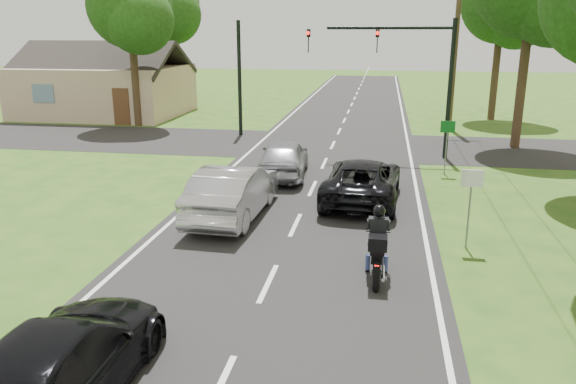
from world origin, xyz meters
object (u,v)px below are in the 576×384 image
object	(u,v)px
silver_sedan	(233,191)
sign_green	(447,134)
dark_car_behind	(60,364)
sign_white	(471,190)
silver_suv	(284,158)
traffic_signal	(408,63)
utility_pole_far	(456,38)
motorcycle_rider	(377,250)
dark_suv	(362,180)

from	to	relation	value
silver_sedan	sign_green	xyz separation A→B (m)	(6.89, 6.55, 0.78)
dark_car_behind	sign_white	world-z (taller)	sign_white
silver_suv	traffic_signal	distance (m)	7.28
dark_car_behind	traffic_signal	bearing A→B (deg)	-108.17
utility_pole_far	motorcycle_rider	bearing A→B (deg)	-100.10
dark_suv	sign_green	world-z (taller)	sign_green
traffic_signal	sign_green	bearing A→B (deg)	-62.62
dark_car_behind	utility_pole_far	world-z (taller)	utility_pole_far
dark_car_behind	silver_sedan	bearing A→B (deg)	-93.07
motorcycle_rider	sign_green	size ratio (longest dim) A/B	0.97
dark_suv	utility_pole_far	size ratio (longest dim) A/B	0.51
motorcycle_rider	sign_green	distance (m)	10.61
dark_suv	sign_white	xyz separation A→B (m)	(2.88, -3.83, 0.88)
dark_car_behind	traffic_signal	distance (m)	19.80
silver_suv	sign_green	distance (m)	6.44
dark_car_behind	sign_white	xyz separation A→B (m)	(6.92, 7.68, 0.89)
dark_suv	silver_suv	size ratio (longest dim) A/B	1.17
sign_green	sign_white	bearing A→B (deg)	-91.43
silver_sedan	silver_suv	world-z (taller)	silver_sedan
silver_suv	sign_green	xyz separation A→B (m)	(6.23, 1.43, 0.84)
silver_sedan	sign_green	size ratio (longest dim) A/B	2.30
dark_suv	silver_sedan	bearing A→B (deg)	35.10
sign_white	motorcycle_rider	bearing A→B (deg)	-135.29
silver_sedan	utility_pole_far	size ratio (longest dim) A/B	0.49
silver_sedan	silver_suv	xyz separation A→B (m)	(0.66, 5.13, -0.06)
traffic_signal	silver_sedan	bearing A→B (deg)	-119.09
silver_sedan	silver_suv	distance (m)	5.17
dark_suv	sign_white	world-z (taller)	sign_white
dark_car_behind	utility_pole_far	distance (m)	28.33
silver_sedan	sign_white	size ratio (longest dim) A/B	2.30
sign_green	motorcycle_rider	bearing A→B (deg)	-103.65
dark_suv	dark_car_behind	size ratio (longest dim) A/B	1.07
silver_suv	sign_white	xyz separation A→B (m)	(6.03, -6.57, 0.84)
dark_car_behind	sign_white	bearing A→B (deg)	-133.64
sign_white	silver_sedan	bearing A→B (deg)	167.79
traffic_signal	sign_green	xyz separation A→B (m)	(1.56, -3.02, -2.54)
sign_white	sign_green	distance (m)	8.00
motorcycle_rider	sign_white	size ratio (longest dim) A/B	0.97
sign_white	traffic_signal	bearing A→B (deg)	97.05
silver_suv	dark_car_behind	size ratio (longest dim) A/B	0.91
silver_sedan	dark_car_behind	xyz separation A→B (m)	(-0.23, -9.12, -0.11)
sign_white	sign_green	xyz separation A→B (m)	(0.20, 8.00, 0.00)
silver_suv	utility_pole_far	distance (m)	15.18
dark_suv	silver_sedan	world-z (taller)	silver_sedan
dark_car_behind	sign_white	distance (m)	10.37
dark_car_behind	traffic_signal	world-z (taller)	traffic_signal
silver_suv	sign_white	bearing A→B (deg)	127.98
traffic_signal	silver_suv	bearing A→B (deg)	-136.38
motorcycle_rider	utility_pole_far	world-z (taller)	utility_pole_far
dark_suv	utility_pole_far	distance (m)	16.40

